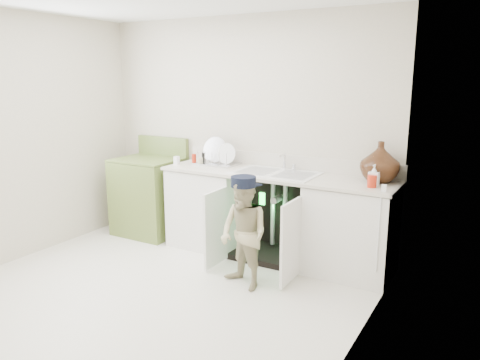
{
  "coord_description": "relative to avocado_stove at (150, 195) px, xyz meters",
  "views": [
    {
      "loc": [
        2.54,
        -2.99,
        1.86
      ],
      "look_at": [
        0.42,
        0.7,
        0.91
      ],
      "focal_mm": 35.0,
      "sensor_mm": 36.0,
      "label": 1
    }
  ],
  "objects": [
    {
      "name": "ground",
      "position": [
        1.1,
        -1.18,
        -0.47
      ],
      "size": [
        3.5,
        3.5,
        0.0
      ],
      "primitive_type": "plane",
      "color": "silver",
      "rests_on": "ground"
    },
    {
      "name": "room_shell",
      "position": [
        1.1,
        -1.18,
        0.78
      ],
      "size": [
        6.0,
        5.5,
        1.26
      ],
      "color": "#BFB6A4",
      "rests_on": "ground"
    },
    {
      "name": "counter_run",
      "position": [
        1.7,
        0.03,
        0.02
      ],
      "size": [
        2.44,
        1.02,
        1.28
      ],
      "color": "white",
      "rests_on": "ground"
    },
    {
      "name": "avocado_stove",
      "position": [
        0.0,
        0.0,
        0.0
      ],
      "size": [
        0.73,
        0.65,
        1.14
      ],
      "color": "olive",
      "rests_on": "ground"
    },
    {
      "name": "repair_worker",
      "position": [
        1.72,
        -0.75,
        0.04
      ],
      "size": [
        0.59,
        0.7,
        1.01
      ],
      "rotation": [
        0.0,
        0.0,
        -0.37
      ],
      "color": "#BDAF87",
      "rests_on": "ground"
    }
  ]
}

